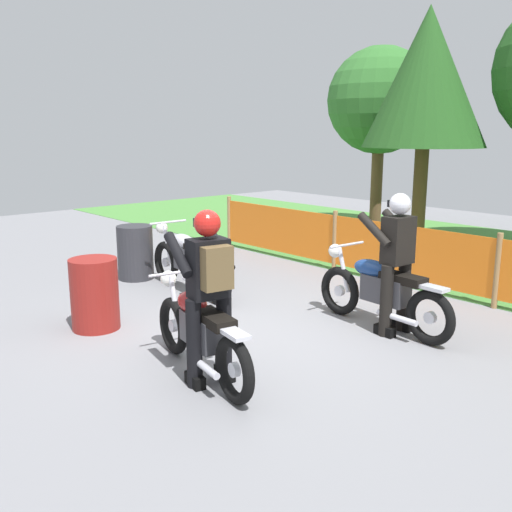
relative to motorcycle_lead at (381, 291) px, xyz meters
name	(u,v)px	position (x,y,z in m)	size (l,w,h in m)	color
ground	(247,336)	(-0.88, -1.41, -0.48)	(24.00, 24.00, 0.02)	gray
grass_verge	(498,258)	(-0.88, 4.97, -0.47)	(24.00, 6.26, 0.01)	#4C8C3D
barrier_fence	(406,253)	(-0.88, 1.85, 0.07)	(8.74, 0.08, 1.05)	#997547
tree_leftmost	(380,101)	(-4.50, 5.91, 2.59)	(2.51, 2.51, 4.34)	brown
tree_near_left	(427,79)	(-2.49, 4.66, 2.91)	(2.43, 2.43, 4.76)	brown
motorcycle_lead	(381,291)	(0.00, 0.00, 0.00)	(2.06, 0.60, 0.97)	black
motorcycle_trailing	(200,331)	(-0.35, -2.48, -0.01)	(1.98, 0.68, 0.94)	black
motorcycle_third	(189,261)	(-2.87, -0.83, 0.02)	(2.14, 0.63, 1.01)	black
rider_lead	(396,258)	(0.20, -0.01, 0.45)	(0.58, 0.57, 1.69)	black
rider_trailing	(209,288)	(-0.14, -2.52, 0.48)	(0.74, 0.62, 1.69)	black
oil_drum	(95,294)	(-2.32, -2.62, -0.03)	(0.58, 0.58, 0.88)	maroon
spare_drum	(135,252)	(-4.14, -1.00, -0.03)	(0.58, 0.58, 0.88)	#2D2D33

